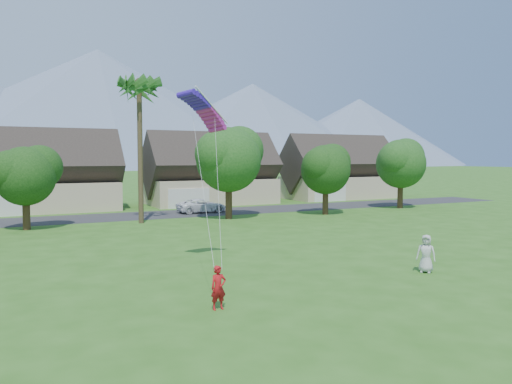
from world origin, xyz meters
TOP-DOWN VIEW (x-y plane):
  - ground at (0.00, 0.00)m, footprint 500.00×500.00m
  - street at (0.00, 34.00)m, footprint 90.00×7.00m
  - kite_flyer at (-5.10, 2.78)m, footprint 0.61×0.40m
  - watcher at (6.34, 3.86)m, footprint 1.03×1.09m
  - parked_car at (5.52, 34.00)m, footprint 5.23×2.63m
  - mountain_ridge at (10.40, 260.00)m, footprint 540.00×240.00m
  - houses_row at (0.49, 42.99)m, footprint 72.75×8.19m
  - tree_row at (-1.14, 27.92)m, footprint 62.27×6.67m
  - fan_palm at (-2.00, 28.50)m, footprint 3.00×3.00m
  - parafoil_kite at (-2.98, 10.02)m, footprint 3.35×1.60m

SIDE VIEW (x-z plane):
  - ground at x=0.00m, z-range 0.00..0.00m
  - street at x=0.00m, z-range 0.00..0.01m
  - parked_car at x=5.52m, z-range 0.00..1.42m
  - kite_flyer at x=-5.10m, z-range 0.00..1.65m
  - watcher at x=6.34m, z-range 0.00..1.88m
  - houses_row at x=0.49m, z-range -0.99..7.87m
  - tree_row at x=-1.14m, z-range 0.66..9.11m
  - parafoil_kite at x=-2.98m, z-range 7.96..8.46m
  - fan_palm at x=-2.00m, z-range 4.90..18.70m
  - mountain_ridge at x=10.40m, z-range -5.93..64.07m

